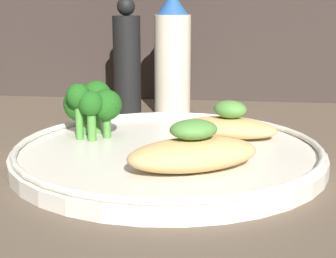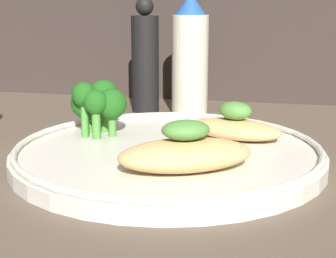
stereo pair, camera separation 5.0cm
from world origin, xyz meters
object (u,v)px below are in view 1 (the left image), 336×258
at_px(plate, 168,153).
at_px(broccoli_bunch, 91,103).
at_px(pepper_grinder, 127,61).
at_px(sauce_bottle, 172,57).

xyz_separation_m(plate, broccoli_bunch, (-0.09, 0.04, 0.04)).
height_order(plate, pepper_grinder, pepper_grinder).
xyz_separation_m(plate, sauce_bottle, (-0.02, 0.24, 0.07)).
distance_m(broccoli_bunch, pepper_grinder, 0.20).
bearing_deg(broccoli_bunch, plate, -24.22).
distance_m(sauce_bottle, pepper_grinder, 0.06).
distance_m(broccoli_bunch, sauce_bottle, 0.21).
relative_size(plate, broccoli_bunch, 4.67).
height_order(broccoli_bunch, sauce_bottle, sauce_bottle).
bearing_deg(sauce_bottle, pepper_grinder, 180.00).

